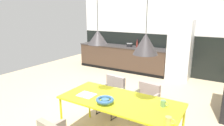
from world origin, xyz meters
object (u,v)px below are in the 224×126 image
fruit_bowl (105,100)px  open_book (87,95)px  mug_tall_blue (169,121)px  pendant_lamp_over_table_far (146,44)px  dining_table (120,102)px  mug_white_ceramic (163,103)px  cooking_pot (129,45)px  bottle_vinegar_dark (137,44)px  armchair_far_side (146,97)px  pendant_lamp_over_table_near (98,37)px  armchair_facing_counter (112,90)px  bottle_spice_small (138,43)px  refrigerator_column (180,50)px

fruit_bowl → open_book: (-0.43, 0.10, -0.05)m
mug_tall_blue → fruit_bowl: bearing=175.0°
mug_tall_blue → pendant_lamp_over_table_far: pendant_lamp_over_table_far is taller
dining_table → mug_white_ceramic: bearing=10.8°
mug_white_ceramic → pendant_lamp_over_table_far: (-0.27, -0.10, 0.86)m
cooking_pot → bottle_vinegar_dark: 0.31m
fruit_bowl → pendant_lamp_over_table_far: bearing=26.5°
fruit_bowl → pendant_lamp_over_table_far: size_ratio=0.23×
armchair_far_side → bottle_vinegar_dark: bearing=-54.2°
open_book → mug_white_ceramic: mug_white_ceramic is taller
pendant_lamp_over_table_near → mug_tall_blue: bearing=-13.2°
fruit_bowl → armchair_far_side: bearing=79.5°
armchair_far_side → pendant_lamp_over_table_far: 1.51m
armchair_facing_counter → pendant_lamp_over_table_near: (0.24, -0.82, 1.21)m
open_book → pendant_lamp_over_table_far: size_ratio=0.23×
armchair_far_side → cooking_pot: cooking_pot is taller
cooking_pot → bottle_vinegar_dark: bottle_vinegar_dark is taller
armchair_far_side → mug_white_ceramic: (0.57, -0.79, 0.32)m
mug_white_ceramic → fruit_bowl: bearing=-155.5°
armchair_far_side → bottle_spice_small: 3.49m
armchair_facing_counter → bottle_vinegar_dark: bearing=-67.2°
fruit_bowl → open_book: bearing=166.6°
armchair_far_side → bottle_vinegar_dark: bottle_vinegar_dark is taller
pendant_lamp_over_table_near → armchair_facing_counter: bearing=106.5°
dining_table → mug_tall_blue: bearing=-20.4°
fruit_bowl → mug_tall_blue: bearing=-5.0°
pendant_lamp_over_table_far → pendant_lamp_over_table_near: bearing=-176.2°
mug_white_ceramic → armchair_facing_counter: bearing=152.3°
armchair_facing_counter → armchair_far_side: bearing=-162.4°
pendant_lamp_over_table_far → open_book: bearing=-170.9°
open_book → mug_tall_blue: bearing=-7.6°
armchair_far_side → dining_table: bearing=93.1°
bottle_spice_small → pendant_lamp_over_table_near: pendant_lamp_over_table_near is taller
dining_table → mug_tall_blue: size_ratio=14.90×
armchair_facing_counter → bottle_vinegar_dark: bottle_vinegar_dark is taller
dining_table → bottle_vinegar_dark: 4.04m
mug_tall_blue → pendant_lamp_over_table_far: size_ratio=0.11×
dining_table → pendant_lamp_over_table_far: size_ratio=1.61×
cooking_pot → pendant_lamp_over_table_near: 4.13m
cooking_pot → mug_white_ceramic: bearing=-57.4°
fruit_bowl → mug_white_ceramic: bearing=24.5°
cooking_pot → mug_tall_blue: bearing=-58.2°
armchair_facing_counter → bottle_spice_small: (-0.85, 3.19, 0.54)m
bottle_vinegar_dark → pendant_lamp_over_table_far: 4.21m
dining_table → armchair_far_side: (0.09, 0.91, -0.23)m
fruit_bowl → pendant_lamp_over_table_near: bearing=141.3°
refrigerator_column → dining_table: refrigerator_column is taller
fruit_bowl → cooking_pot: bearing=111.4°
armchair_facing_counter → fruit_bowl: bearing=124.0°
dining_table → bottle_spice_small: bearing=110.3°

